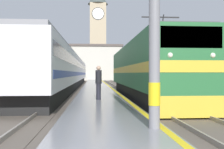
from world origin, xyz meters
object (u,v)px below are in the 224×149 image
Objects in this scene: person_on_platform at (99,82)px; clock_tower at (98,32)px; locomotive_train at (144,70)px; passenger_train at (69,71)px.

person_on_platform is 0.07× the size of clock_tower.
passenger_train is at bearing 114.57° from locomotive_train.
locomotive_train is 57.61m from clock_tower.
passenger_train is at bearing -96.01° from clock_tower.
passenger_train is 1.79× the size of clock_tower.
clock_tower is at bearing 92.18° from locomotive_train.
person_on_platform is (3.29, -18.15, -0.74)m from passenger_train.
locomotive_train reaches higher than passenger_train.
person_on_platform is at bearing -91.08° from clock_tower.
person_on_platform is at bearing -79.73° from passenger_train.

